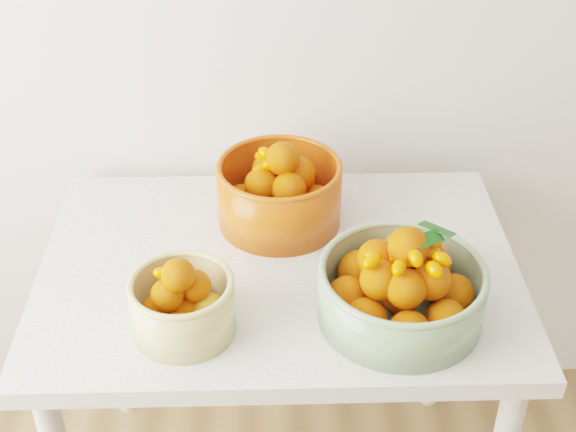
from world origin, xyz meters
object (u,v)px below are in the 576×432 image
object	(u,v)px
table	(279,298)
bowl_orange	(279,191)
bowl_cream	(183,304)
bowl_green	(401,287)

from	to	relation	value
table	bowl_orange	world-z (taller)	bowl_orange
bowl_cream	bowl_green	bearing A→B (deg)	3.97
table	bowl_orange	size ratio (longest dim) A/B	2.82
bowl_green	table	bearing A→B (deg)	143.99
table	bowl_green	size ratio (longest dim) A/B	3.08
table	bowl_cream	world-z (taller)	bowl_cream
bowl_cream	bowl_green	world-z (taller)	bowl_green
bowl_cream	table	bearing A→B (deg)	46.93
table	bowl_cream	size ratio (longest dim) A/B	4.21
bowl_green	bowl_orange	world-z (taller)	bowl_green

